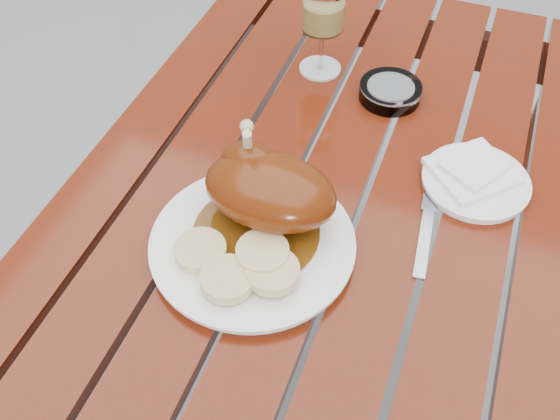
% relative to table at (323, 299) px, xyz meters
% --- Properties ---
extents(ground, '(60.00, 60.00, 0.00)m').
position_rel_table_xyz_m(ground, '(0.00, 0.00, -0.38)').
color(ground, slate).
rests_on(ground, ground).
extents(table, '(0.80, 1.20, 0.75)m').
position_rel_table_xyz_m(table, '(0.00, 0.00, 0.00)').
color(table, maroon).
rests_on(table, ground).
extents(dinner_plate, '(0.39, 0.39, 0.02)m').
position_rel_table_xyz_m(dinner_plate, '(-0.07, -0.19, 0.38)').
color(dinner_plate, white).
rests_on(dinner_plate, table).
extents(roast_duck, '(0.20, 0.20, 0.14)m').
position_rel_table_xyz_m(roast_duck, '(-0.07, -0.13, 0.45)').
color(roast_duck, '#562F09').
rests_on(roast_duck, dinner_plate).
extents(bread_dumplings, '(0.18, 0.13, 0.03)m').
position_rel_table_xyz_m(bread_dumplings, '(-0.06, -0.24, 0.41)').
color(bread_dumplings, beige).
rests_on(bread_dumplings, dinner_plate).
extents(wine_glass, '(0.09, 0.09, 0.19)m').
position_rel_table_xyz_m(wine_glass, '(-0.11, 0.26, 0.47)').
color(wine_glass, tan).
rests_on(wine_glass, table).
extents(side_plate, '(0.18, 0.18, 0.01)m').
position_rel_table_xyz_m(side_plate, '(0.22, 0.05, 0.38)').
color(side_plate, white).
rests_on(side_plate, table).
extents(napkin, '(0.16, 0.16, 0.01)m').
position_rel_table_xyz_m(napkin, '(0.21, 0.06, 0.39)').
color(napkin, white).
rests_on(napkin, side_plate).
extents(ashtray, '(0.11, 0.11, 0.03)m').
position_rel_table_xyz_m(ashtray, '(0.04, 0.22, 0.39)').
color(ashtray, '#B2B7BC').
rests_on(ashtray, table).
extents(fork, '(0.06, 0.15, 0.01)m').
position_rel_table_xyz_m(fork, '(-0.17, -0.11, 0.38)').
color(fork, gray).
rests_on(fork, table).
extents(knife, '(0.03, 0.18, 0.01)m').
position_rel_table_xyz_m(knife, '(0.16, -0.07, 0.38)').
color(knife, gray).
rests_on(knife, table).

